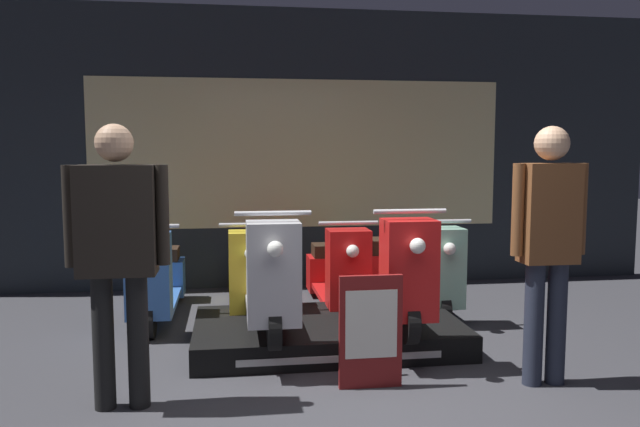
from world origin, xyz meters
The scene contains 12 objects.
ground_plane centered at (0.00, 0.00, 0.00)m, with size 30.00×30.00×0.00m, color #38383D.
shop_wall_back centered at (0.00, 3.73, 1.60)m, with size 8.61×0.09×3.20m.
display_platform centered at (-0.02, 1.43, 0.10)m, with size 2.16×1.25×0.20m.
scooter_display_left centered at (-0.51, 1.36, 0.58)m, with size 0.53×1.78×0.98m.
scooter_display_right centered at (0.46, 1.36, 0.58)m, with size 0.53×1.78×0.98m.
scooter_backrow_0 centered at (-1.49, 2.43, 0.37)m, with size 0.53×1.78×0.98m.
scooter_backrow_1 centered at (-0.63, 2.43, 0.37)m, with size 0.53×1.78×0.98m.
scooter_backrow_2 centered at (0.22, 2.43, 0.37)m, with size 0.53×1.78×0.98m.
scooter_backrow_3 centered at (1.08, 2.43, 0.37)m, with size 0.53×1.78×0.98m.
person_left_browsing centered at (-1.48, 0.37, 1.05)m, with size 0.62×0.26×1.75m.
person_right_browsing centered at (1.31, 0.37, 1.02)m, with size 0.53×0.23×1.75m.
price_sign_board centered at (0.12, 0.47, 0.39)m, with size 0.43×0.04×0.77m.
Camera 1 is at (-0.79, -3.50, 1.60)m, focal length 35.00 mm.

